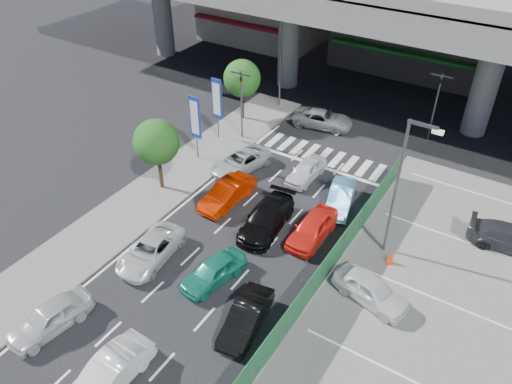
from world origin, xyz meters
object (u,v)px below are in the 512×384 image
Objects in this scene: tree_near at (156,142)px; parked_sedan_dgrey at (512,238)px; street_lamp_right at (402,179)px; taxi_teal_mid at (213,271)px; signboard_near at (195,119)px; van_white_back_left at (50,317)px; street_lamp_left at (283,50)px; traffic_light_left at (241,89)px; hatch_black_mid_right at (246,317)px; wagon_silver_front_left at (241,162)px; taxi_orange_left at (228,193)px; sedan_white_front_mid at (306,170)px; sedan_white_mid_left at (151,250)px; traffic_light_right at (439,90)px; signboard_far at (217,101)px; kei_truck_front_right at (341,198)px; traffic_cone at (391,257)px; tree_far at (242,78)px; taxi_orange_right at (312,228)px; sedan_black_mid at (267,219)px; hatch_white_back_mid at (108,374)px; crossing_wagon_silver at (323,119)px; parked_sedan_white at (371,290)px.

parked_sedan_dgrey is (19.72, 5.78, -2.67)m from tree_near.
tree_near is at bearing 100.54° from parked_sedan_dgrey.
parked_sedan_dgrey is at bearing 16.32° from tree_near.
street_lamp_right is 2.13× the size of taxi_teal_mid.
van_white_back_left is (3.16, -15.07, -2.38)m from signboard_near.
taxi_teal_mid is at bearing -69.98° from street_lamp_left.
traffic_light_left is 1.35× the size of hatch_black_mid_right.
taxi_orange_left is at bearing -56.18° from wagon_silver_front_left.
sedan_white_mid_left is at bearing -105.47° from sedan_white_front_mid.
traffic_light_right is 19.53m from tree_near.
parked_sedan_dgrey reaches higher than hatch_black_mid_right.
kei_truck_front_right is (10.94, -2.68, -2.43)m from signboard_far.
traffic_cone is at bearing 126.25° from parked_sedan_dgrey.
taxi_orange_right is at bearing -41.28° from tree_far.
sedan_black_mid is at bearing -165.28° from taxi_orange_right.
street_lamp_left is at bearing 111.14° from sedan_black_mid.
signboard_far is at bearing 113.85° from hatch_white_back_mid.
street_lamp_right reaches higher than hatch_white_back_mid.
taxi_teal_mid is at bearing -121.83° from kei_truck_front_right.
signboard_far is (-0.40, 3.00, 0.00)m from signboard_near.
sedan_white_mid_left is 19.38m from parked_sedan_dgrey.
hatch_black_mid_right is at bearing -46.81° from taxi_orange_left.
van_white_back_left reaches higher than taxi_teal_mid.
wagon_silver_front_left is 0.97× the size of crossing_wagon_silver.
traffic_light_right is at bearing 20.51° from parked_sedan_white.
sedan_black_mid is 2.65m from taxi_orange_right.
signboard_far reaches higher than hatch_black_mid_right.
parked_sedan_dgrey is at bearing 55.65° from hatch_white_back_mid.
street_lamp_left is 1.67× the size of tree_near.
parked_sedan_dgrey is (5.55, 3.78, -4.06)m from street_lamp_right.
crossing_wagon_silver is (5.05, 12.72, -2.75)m from tree_near.
traffic_light_left is 1.43× the size of sedan_white_front_mid.
tree_near is 12.53m from hatch_black_mid_right.
taxi_orange_left is 10.67m from parked_sedan_white.
traffic_light_right is 11.39m from kei_truck_front_right.
hatch_white_back_mid is (7.36, -11.75, -2.70)m from tree_near.
traffic_light_left is at bearing -88.80° from street_lamp_left.
signboard_far is 5.08m from wagon_silver_front_left.
parked_sedan_dgrey is at bearing 5.11° from signboard_near.
signboard_far is at bearing 133.01° from taxi_orange_left.
tree_far is (-13.30, -4.50, -0.55)m from traffic_light_right.
hatch_black_mid_right is (6.70, -1.06, 0.02)m from sedan_white_mid_left.
sedan_white_front_mid is at bearing 139.78° from kei_truck_front_right.
taxi_orange_right reaches higher than kei_truck_front_right.
taxi_teal_mid is 7.77m from parked_sedan_white.
sedan_white_front_mid reaches higher than wagon_silver_front_left.
kei_truck_front_right is at bearing 81.75° from hatch_black_mid_right.
hatch_white_back_mid is (-6.82, -13.75, -4.08)m from street_lamp_right.
street_lamp_right is 1.78× the size of parked_sedan_dgrey.
sedan_black_mid is (7.65, 0.18, -2.70)m from tree_near.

